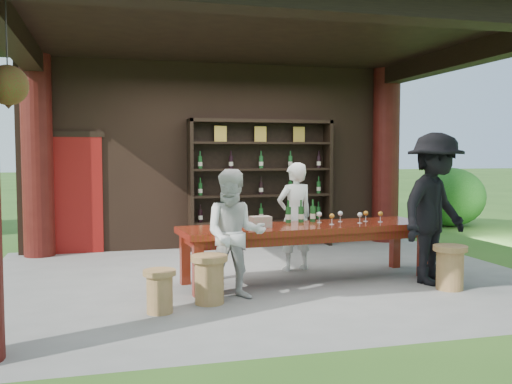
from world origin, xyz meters
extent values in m
plane|color=#2D5119|center=(0.00, 0.00, 0.00)|extent=(90.00, 90.00, 0.00)
cube|color=slate|center=(0.00, 0.00, -0.05)|extent=(7.40, 5.90, 0.10)
cube|color=black|center=(0.00, 2.75, 1.65)|extent=(7.00, 0.18, 3.30)
cube|color=maroon|center=(-2.60, 2.65, 1.00)|extent=(0.95, 0.06, 2.00)
cylinder|color=#380C0A|center=(-3.15, 2.55, 1.65)|extent=(0.50, 0.50, 3.30)
cylinder|color=#380C0A|center=(3.15, 2.55, 1.65)|extent=(0.50, 0.50, 3.30)
cube|color=black|center=(-3.15, 0.00, 3.15)|extent=(0.30, 5.20, 0.30)
cube|color=black|center=(3.15, 0.00, 3.15)|extent=(0.30, 5.20, 0.30)
cube|color=black|center=(0.00, 0.00, 3.40)|extent=(7.50, 6.00, 0.20)
cylinder|color=black|center=(-2.85, -2.20, 2.62)|extent=(0.01, 0.01, 0.75)
cone|color=black|center=(-2.85, -2.20, 2.17)|extent=(0.32, 0.32, 0.18)
sphere|color=#1E5919|center=(-2.85, -2.20, 2.28)|extent=(0.34, 0.34, 0.34)
cube|color=#5B220D|center=(0.53, -0.30, 0.71)|extent=(3.49, 1.19, 0.08)
cube|color=#5B220D|center=(0.53, -0.30, 0.61)|extent=(3.28, 1.02, 0.12)
cube|color=#5B220D|center=(-1.03, -0.78, 0.34)|extent=(0.13, 0.13, 0.67)
cube|color=#5B220D|center=(2.15, -0.49, 0.34)|extent=(0.13, 0.13, 0.67)
cube|color=#5B220D|center=(-1.09, -0.11, 0.34)|extent=(0.13, 0.13, 0.67)
cube|color=#5B220D|center=(2.09, 0.18, 0.34)|extent=(0.13, 0.13, 0.67)
cylinder|color=olive|center=(-0.95, -1.13, 0.24)|extent=(0.33, 0.33, 0.49)
cylinder|color=olive|center=(-0.95, -1.13, 0.52)|extent=(0.42, 0.42, 0.07)
cylinder|color=olive|center=(2.08, -1.24, 0.24)|extent=(0.33, 0.33, 0.49)
cylinder|color=olive|center=(2.08, -1.24, 0.52)|extent=(0.42, 0.42, 0.07)
cylinder|color=olive|center=(-1.53, -1.37, 0.20)|extent=(0.28, 0.28, 0.41)
cylinder|color=olive|center=(-1.53, -1.37, 0.44)|extent=(0.35, 0.35, 0.06)
imported|color=white|center=(0.58, 0.39, 0.78)|extent=(0.64, 0.49, 1.57)
imported|color=beige|center=(-0.63, -1.00, 0.76)|extent=(0.83, 0.71, 1.52)
imported|color=black|center=(2.07, -0.89, 0.98)|extent=(1.47, 1.24, 1.97)
cube|color=#BF6672|center=(-0.14, -0.37, 0.82)|extent=(0.28, 0.20, 0.14)
ellipsoid|color=#194C14|center=(5.65, 4.16, 0.58)|extent=(1.60, 1.60, 1.36)
camera|label=1|loc=(-2.06, -7.42, 1.72)|focal=40.00mm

